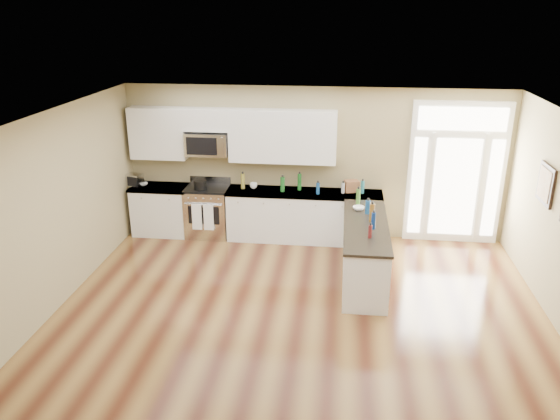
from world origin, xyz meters
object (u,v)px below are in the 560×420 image
peninsula_cabinet (364,253)px  kitchen_range (208,211)px  stockpot (200,184)px  toaster_oven (135,180)px

peninsula_cabinet → kitchen_range: size_ratio=2.15×
stockpot → toaster_oven: 1.28m
peninsula_cabinet → toaster_oven: bearing=161.6°
stockpot → kitchen_range: bearing=44.3°
stockpot → peninsula_cabinet: bearing=-24.3°
peninsula_cabinet → stockpot: (-3.00, 1.35, 0.61)m
toaster_oven → peninsula_cabinet: bearing=-3.1°
peninsula_cabinet → toaster_oven: toaster_oven is taller
peninsula_cabinet → stockpot: size_ratio=9.74×
peninsula_cabinet → kitchen_range: kitchen_range is taller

